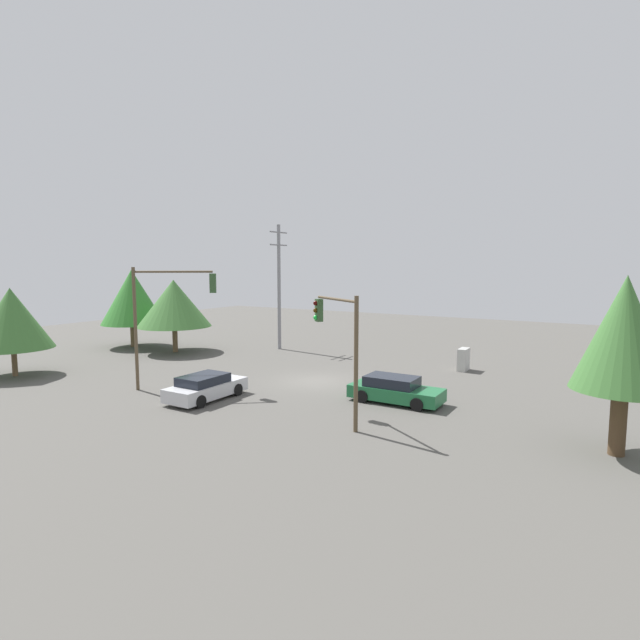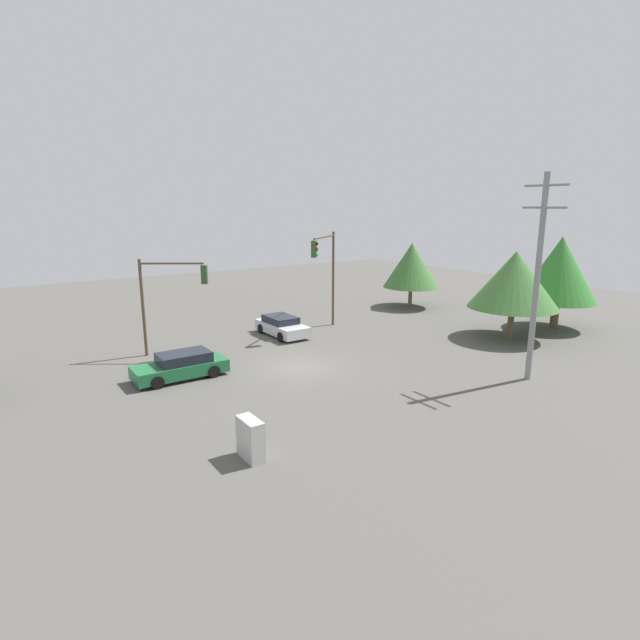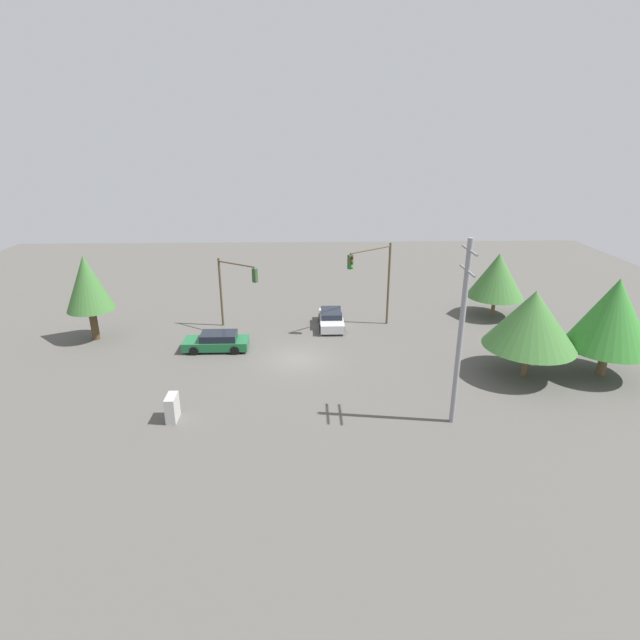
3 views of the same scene
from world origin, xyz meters
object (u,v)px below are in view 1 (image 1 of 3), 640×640
at_px(sedan_silver, 206,387).
at_px(electrical_cabinet, 464,359).
at_px(traffic_signal_main, 166,306).
at_px(traffic_signal_cross, 338,334).
at_px(sedan_green, 395,390).

bearing_deg(sedan_silver, electrical_cabinet, 55.96).
bearing_deg(sedan_silver, traffic_signal_main, 171.03).
bearing_deg(traffic_signal_cross, sedan_green, -69.19).
bearing_deg(sedan_green, traffic_signal_main, -71.47).
bearing_deg(traffic_signal_main, traffic_signal_cross, -37.81).
relative_size(sedan_silver, traffic_signal_cross, 0.78).
distance_m(sedan_silver, sedan_green, 9.54).
relative_size(traffic_signal_cross, electrical_cabinet, 3.87).
xyz_separation_m(sedan_silver, traffic_signal_cross, (-0.36, 7.49, 3.22)).
bearing_deg(electrical_cabinet, sedan_green, -5.33).
bearing_deg(traffic_signal_main, electrical_cabinet, 9.59).
xyz_separation_m(sedan_green, traffic_signal_cross, (4.08, -0.96, 3.21)).
bearing_deg(traffic_signal_cross, traffic_signal_main, 33.17).
height_order(sedan_silver, traffic_signal_main, traffic_signal_main).
xyz_separation_m(traffic_signal_main, electrical_cabinet, (-13.28, 12.58, -3.88)).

